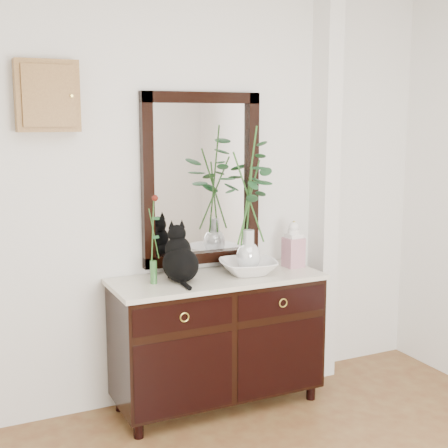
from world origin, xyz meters
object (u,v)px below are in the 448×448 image
cat (180,253)px  ginger_jar (294,244)px  sideboard (217,334)px  lotus_bowl (248,267)px

cat → ginger_jar: bearing=4.9°
sideboard → cat: bearing=179.2°
sideboard → lotus_bowl: size_ratio=3.68×
cat → lotus_bowl: bearing=0.8°
cat → ginger_jar: cat is taller
sideboard → cat: 0.60m
ginger_jar → cat: bearing=-178.3°
sideboard → lotus_bowl: bearing=-4.2°
ginger_jar → sideboard: bearing=-177.2°
cat → lotus_bowl: size_ratio=0.96×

